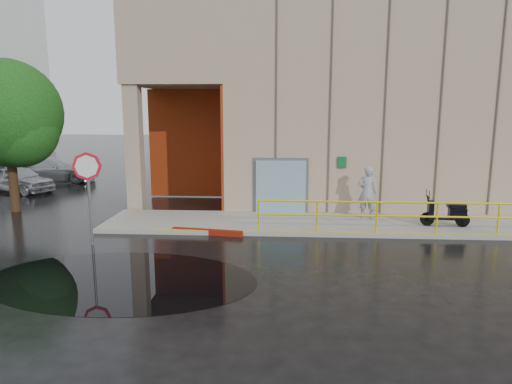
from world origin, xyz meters
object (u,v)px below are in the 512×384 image
scooter (446,206)px  car_c (48,170)px  person (367,192)px  stop_sign (88,179)px  tree_near (10,118)px  red_curb (207,232)px  car_a (20,179)px

scooter → car_c: car_c is taller
person → scooter: 2.69m
person → car_c: 18.00m
stop_sign → car_c: bearing=129.8°
stop_sign → car_c: size_ratio=0.58×
tree_near → red_curb: bearing=-19.7°
red_curb → car_c: car_c is taller
scooter → car_a: scooter is taller
car_c → tree_near: bearing=-178.2°
scooter → car_a: size_ratio=0.43×
person → car_a: person is taller
car_c → red_curb: bearing=-150.6°
scooter → person: bearing=161.7°
stop_sign → car_a: 11.26m
stop_sign → tree_near: size_ratio=0.47×
person → tree_near: bearing=3.4°
person → tree_near: 13.96m
person → car_c: (-16.13, 7.99, -0.39)m
stop_sign → red_curb: bearing=29.5°
car_c → scooter: bearing=-133.0°
scooter → red_curb: bearing=-168.4°
stop_sign → tree_near: 6.68m
scooter → stop_sign: size_ratio=0.57×
scooter → car_a: bearing=166.1°
scooter → red_curb: (-8.00, -1.01, -0.77)m
red_curb → tree_near: size_ratio=0.40×
stop_sign → red_curb: 4.07m
car_a → car_c: size_ratio=0.77×
person → stop_sign: bearing=28.1°
red_curb → car_a: 12.76m
tree_near → car_c: bearing=108.9°
red_curb → person: bearing=20.3°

